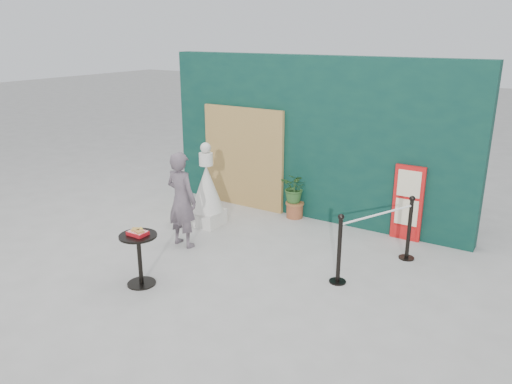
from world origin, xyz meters
The scene contains 10 objects.
ground centered at (0.00, 0.00, 0.00)m, with size 60.00×60.00×0.00m, color #ADAAA5.
back_wall centered at (0.00, 3.15, 1.50)m, with size 6.00×0.30×3.00m, color #0A2D29.
bamboo_fence centered at (-1.40, 2.94, 1.00)m, with size 1.80×0.08×2.00m, color tan.
woman centered at (-1.15, 0.75, 0.79)m, with size 0.58×0.38×1.59m, color #64565E.
menu_board centered at (1.90, 2.95, 0.65)m, with size 0.50×0.07×1.30m.
statue centered at (-1.36, 1.70, 0.63)m, with size 0.60×0.60×1.54m.
cafe_table centered at (-0.76, -0.62, 0.50)m, with size 0.52×0.52×0.75m.
food_basket centered at (-0.76, -0.61, 0.79)m, with size 0.26×0.19×0.11m.
planter centered at (-0.19, 2.88, 0.51)m, with size 0.52×0.45×0.88m.
stanchion_barrier centered at (1.85, 1.56, 0.49)m, with size 0.84×1.54×1.03m.
Camera 1 is at (3.97, -5.07, 3.40)m, focal length 35.00 mm.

